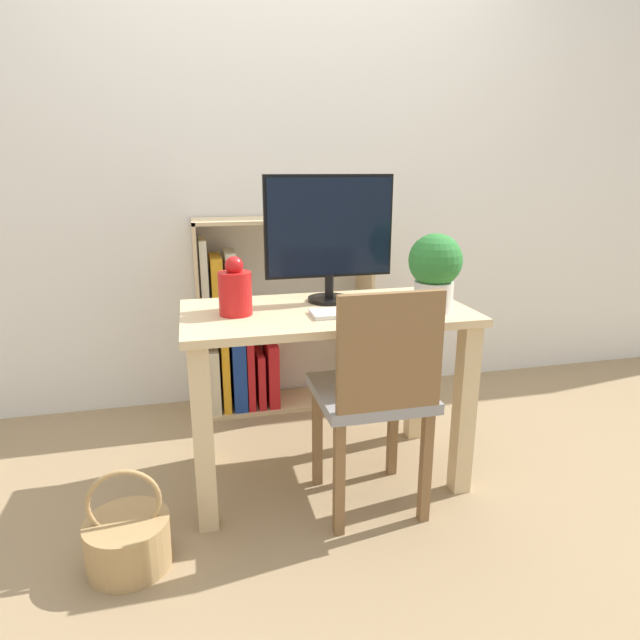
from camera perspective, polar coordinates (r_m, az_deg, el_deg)
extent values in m
plane|color=#997F5B|center=(2.37, 0.60, -16.11)|extent=(10.00, 10.00, 0.00)
cube|color=silver|center=(2.91, -4.03, 16.79)|extent=(8.00, 0.05, 2.60)
cube|color=#D8BC8C|center=(2.08, 0.65, 0.79)|extent=(1.10, 0.57, 0.03)
cube|color=#D8BC8C|center=(1.94, -12.33, -12.39)|extent=(0.07, 0.07, 0.70)
cube|color=#D8BC8C|center=(2.18, 15.14, -9.27)|extent=(0.07, 0.07, 0.70)
cube|color=#D8BC8C|center=(2.36, -12.70, -7.11)|extent=(0.07, 0.07, 0.70)
cube|color=#D8BC8C|center=(2.56, 10.20, -5.09)|extent=(0.07, 0.07, 0.70)
cylinder|color=black|center=(2.19, 0.98, 2.24)|extent=(0.18, 0.18, 0.02)
cylinder|color=black|center=(2.18, 0.99, 3.68)|extent=(0.04, 0.04, 0.10)
cube|color=black|center=(2.15, 0.98, 9.93)|extent=(0.52, 0.02, 0.40)
cube|color=black|center=(2.14, 1.02, 9.91)|extent=(0.50, 0.03, 0.38)
cube|color=silver|center=(2.00, 3.64, 0.85)|extent=(0.32, 0.12, 0.02)
cylinder|color=red|center=(2.00, -9.04, 2.83)|extent=(0.12, 0.12, 0.16)
sphere|color=red|center=(1.98, -9.17, 5.80)|extent=(0.07, 0.07, 0.07)
cylinder|color=silver|center=(2.07, 11.98, 2.48)|extent=(0.15, 0.15, 0.11)
sphere|color=#2D7A33|center=(2.05, 12.20, 6.24)|extent=(0.20, 0.20, 0.20)
cube|color=gray|center=(2.00, 5.36, -7.69)|extent=(0.40, 0.40, 0.04)
cube|color=brown|center=(1.76, 7.50, -3.44)|extent=(0.36, 0.03, 0.40)
cube|color=brown|center=(1.93, 2.04, -16.57)|extent=(0.04, 0.04, 0.44)
cube|color=brown|center=(2.03, 11.20, -15.11)|extent=(0.04, 0.04, 0.44)
cube|color=brown|center=(2.20, -0.29, -12.17)|extent=(0.04, 0.04, 0.44)
cube|color=brown|center=(2.29, 7.78, -11.15)|extent=(0.04, 0.04, 0.44)
cube|color=#D8BC8C|center=(2.80, -12.77, -0.01)|extent=(0.02, 0.28, 1.01)
cube|color=#D8BC8C|center=(2.94, 4.72, 1.12)|extent=(0.02, 0.28, 1.01)
cube|color=#D8BC8C|center=(3.00, -3.63, -8.59)|extent=(0.90, 0.28, 0.02)
cube|color=#D8BC8C|center=(2.75, -4.00, 10.61)|extent=(0.90, 0.28, 0.02)
cube|color=#D8BC8C|center=(2.83, -3.81, 0.57)|extent=(0.87, 0.28, 0.02)
cube|color=beige|center=(2.90, -11.36, -5.99)|extent=(0.07, 0.24, 0.34)
cube|color=orange|center=(2.90, -10.08, -5.60)|extent=(0.04, 0.24, 0.37)
cube|color=navy|center=(2.90, -8.71, -5.43)|extent=(0.07, 0.24, 0.38)
cube|color=red|center=(2.89, -7.59, -4.72)|extent=(0.04, 0.24, 0.45)
cube|color=red|center=(2.92, -6.47, -6.05)|extent=(0.04, 0.24, 0.29)
cube|color=red|center=(2.92, -5.22, -5.47)|extent=(0.06, 0.24, 0.35)
cube|color=beige|center=(2.75, -12.27, 4.29)|extent=(0.04, 0.24, 0.41)
cube|color=orange|center=(2.76, -10.97, 3.47)|extent=(0.06, 0.24, 0.32)
cube|color=beige|center=(2.76, -9.53, 3.78)|extent=(0.05, 0.24, 0.34)
cylinder|color=tan|center=(1.98, -19.75, -21.44)|extent=(0.27, 0.27, 0.17)
torus|color=tan|center=(1.89, -20.19, -17.78)|extent=(0.23, 0.02, 0.23)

